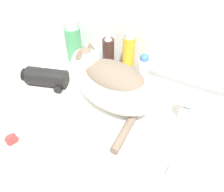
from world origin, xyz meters
name	(u,v)px	position (x,y,z in m)	size (l,w,h in m)	color
vanity_counter	(117,174)	(0.00, 0.30, 0.41)	(0.93, 0.59, 0.81)	beige
sink_basin	(114,109)	(-0.02, 0.30, 0.84)	(0.41, 0.41, 0.06)	white
cat	(111,83)	(-0.03, 0.30, 0.96)	(0.33, 0.29, 0.19)	silver
faucet	(185,104)	(0.20, 0.39, 0.89)	(0.15, 0.09, 0.15)	silver
hairspray_can_black	(108,55)	(-0.17, 0.54, 0.89)	(0.05, 0.05, 0.18)	#331E19
deodorant_stick	(143,68)	(-0.01, 0.54, 0.88)	(0.04, 0.04, 0.13)	silver
mouthwash_bottle	(73,42)	(-0.36, 0.54, 0.91)	(0.07, 0.07, 0.19)	#4CA366
shampoo_bottle_tall	(128,56)	(-0.08, 0.54, 0.91)	(0.05, 0.05, 0.21)	orange
cream_tube	(4,129)	(-0.32, 0.05, 0.83)	(0.15, 0.08, 0.04)	silver
hair_dryer	(47,78)	(-0.35, 0.33, 0.85)	(0.20, 0.13, 0.08)	black
soap_bar	(179,174)	(0.26, 0.17, 0.82)	(0.06, 0.05, 0.02)	silver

